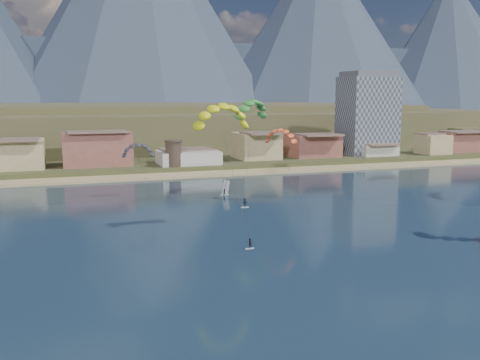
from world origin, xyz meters
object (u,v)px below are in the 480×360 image
object	(u,v)px
kitesurfer_green	(251,107)
windsurfer	(225,190)
kitesurfer_yellow	(222,113)
apartment_tower	(368,114)
watchtower	(174,153)

from	to	relation	value
kitesurfer_green	windsurfer	bearing A→B (deg)	175.67
kitesurfer_yellow	kitesurfer_green	world-z (taller)	kitesurfer_green
apartment_tower	kitesurfer_green	xyz separation A→B (m)	(-69.18, -57.89, 4.03)
apartment_tower	kitesurfer_green	world-z (taller)	apartment_tower
kitesurfer_yellow	kitesurfer_green	size ratio (longest dim) A/B	0.95
windsurfer	kitesurfer_yellow	bearing A→B (deg)	-107.71
kitesurfer_green	windsurfer	xyz separation A→B (m)	(-6.78, 0.51, -20.67)
apartment_tower	watchtower	size ratio (longest dim) A/B	3.72
watchtower	windsurfer	xyz separation A→B (m)	(4.04, -43.38, -5.20)
watchtower	kitesurfer_yellow	world-z (taller)	kitesurfer_yellow
watchtower	kitesurfer_yellow	xyz separation A→B (m)	(-6.66, -76.88, 15.14)
kitesurfer_yellow	kitesurfer_green	bearing A→B (deg)	62.08
kitesurfer_yellow	windsurfer	xyz separation A→B (m)	(10.70, 33.51, -20.34)
kitesurfer_green	apartment_tower	bearing A→B (deg)	39.92
kitesurfer_green	windsurfer	distance (m)	21.76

